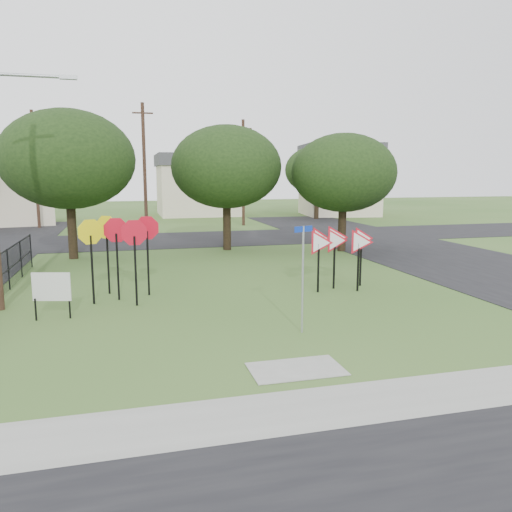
{
  "coord_description": "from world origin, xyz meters",
  "views": [
    {
      "loc": [
        -3.41,
        -12.01,
        4.14
      ],
      "look_at": [
        0.52,
        3.0,
        1.6
      ],
      "focal_mm": 35.0,
      "sensor_mm": 36.0,
      "label": 1
    }
  ],
  "objects": [
    {
      "name": "ground",
      "position": [
        0.0,
        0.0,
        0.0
      ],
      "size": [
        140.0,
        140.0,
        0.0
      ],
      "primitive_type": "plane",
      "color": "#355921"
    },
    {
      "name": "sidewalk",
      "position": [
        0.0,
        -4.2,
        0.01
      ],
      "size": [
        30.0,
        1.6,
        0.02
      ],
      "primitive_type": "cube",
      "color": "gray",
      "rests_on": "ground"
    },
    {
      "name": "planting_strip",
      "position": [
        0.0,
        -5.4,
        0.01
      ],
      "size": [
        30.0,
        0.8,
        0.02
      ],
      "primitive_type": "cube",
      "color": "#355921",
      "rests_on": "ground"
    },
    {
      "name": "street_right",
      "position": [
        12.0,
        10.0,
        0.01
      ],
      "size": [
        8.0,
        50.0,
        0.02
      ],
      "primitive_type": "cube",
      "color": "black",
      "rests_on": "ground"
    },
    {
      "name": "street_far",
      "position": [
        0.0,
        20.0,
        0.01
      ],
      "size": [
        60.0,
        8.0,
        0.02
      ],
      "primitive_type": "cube",
      "color": "black",
      "rests_on": "ground"
    },
    {
      "name": "curb_pad",
      "position": [
        0.0,
        -2.4,
        0.01
      ],
      "size": [
        2.0,
        1.2,
        0.02
      ],
      "primitive_type": "cube",
      "color": "gray",
      "rests_on": "ground"
    },
    {
      "name": "street_name_sign",
      "position": [
        0.99,
        -0.01,
        1.64
      ],
      "size": [
        0.55,
        0.23,
        2.83
      ],
      "color": "#9CA0A4",
      "rests_on": "ground"
    },
    {
      "name": "stop_sign_cluster",
      "position": [
        -3.65,
        4.88,
        2.03
      ],
      "size": [
        2.6,
        2.18,
        2.77
      ],
      "color": "black",
      "rests_on": "ground"
    },
    {
      "name": "yield_sign_cluster",
      "position": [
        4.06,
        4.68,
        1.68
      ],
      "size": [
        2.9,
        1.82,
        2.28
      ],
      "color": "black",
      "rests_on": "ground"
    },
    {
      "name": "info_board",
      "position": [
        -5.55,
        2.95,
        0.92
      ],
      "size": [
        1.08,
        0.31,
        1.38
      ],
      "color": "black",
      "rests_on": "ground"
    },
    {
      "name": "far_pole_a",
      "position": [
        -2.0,
        24.0,
        4.6
      ],
      "size": [
        1.4,
        0.24,
        9.0
      ],
      "color": "#412A1E",
      "rests_on": "ground"
    },
    {
      "name": "far_pole_b",
      "position": [
        6.0,
        28.0,
        4.35
      ],
      "size": [
        1.4,
        0.24,
        8.5
      ],
      "color": "#412A1E",
      "rests_on": "ground"
    },
    {
      "name": "far_pole_c",
      "position": [
        -10.0,
        30.0,
        4.6
      ],
      "size": [
        1.4,
        0.24,
        9.0
      ],
      "color": "#412A1E",
      "rests_on": "ground"
    },
    {
      "name": "fence_run",
      "position": [
        -7.6,
        6.25,
        0.78
      ],
      "size": [
        0.05,
        11.55,
        1.5
      ],
      "color": "black",
      "rests_on": "ground"
    },
    {
      "name": "house_mid",
      "position": [
        4.0,
        40.0,
        3.15
      ],
      "size": [
        8.4,
        8.4,
        6.2
      ],
      "color": "beige",
      "rests_on": "ground"
    },
    {
      "name": "house_right",
      "position": [
        18.0,
        36.0,
        3.65
      ],
      "size": [
        8.3,
        8.3,
        7.2
      ],
      "color": "beige",
      "rests_on": "ground"
    },
    {
      "name": "tree_near_left",
      "position": [
        -6.0,
        14.0,
        4.86
      ],
      "size": [
        6.4,
        6.4,
        7.27
      ],
      "color": "black",
      "rests_on": "ground"
    },
    {
      "name": "tree_near_mid",
      "position": [
        2.0,
        15.0,
        4.54
      ],
      "size": [
        6.0,
        6.0,
        6.8
      ],
      "color": "black",
      "rests_on": "ground"
    },
    {
      "name": "tree_near_right",
      "position": [
        8.0,
        13.0,
        4.22
      ],
      "size": [
        5.6,
        5.6,
        6.33
      ],
      "color": "black",
      "rests_on": "ground"
    },
    {
      "name": "tree_far_right",
      "position": [
        14.0,
        32.0,
        4.54
      ],
      "size": [
        6.0,
        6.0,
        6.8
      ],
      "color": "black",
      "rests_on": "ground"
    }
  ]
}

